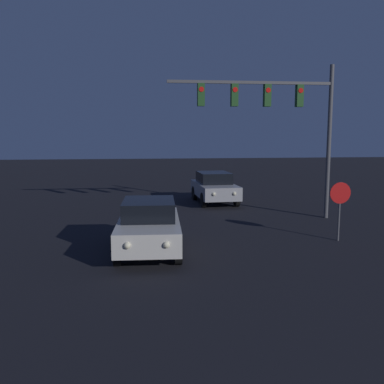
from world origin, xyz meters
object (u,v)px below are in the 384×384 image
car_near (149,225)px  car_far (214,187)px  traffic_signal_mast (279,110)px  stop_sign (340,200)px

car_near → car_far: size_ratio=1.00×
traffic_signal_mast → car_far: bearing=112.9°
car_near → car_far: (3.61, 8.99, 0.00)m
stop_sign → car_far: bearing=108.7°
car_near → traffic_signal_mast: traffic_signal_mast is taller
car_near → traffic_signal_mast: size_ratio=0.61×
car_near → stop_sign: (6.44, 0.63, 0.56)m
stop_sign → car_near: bearing=-174.4°
car_near → stop_sign: size_ratio=2.10×
car_near → stop_sign: stop_sign is taller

